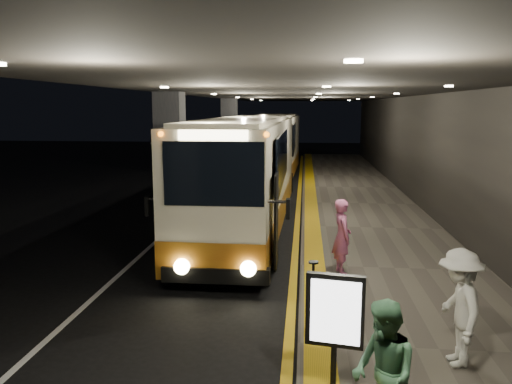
{
  "coord_description": "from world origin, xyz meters",
  "views": [
    {
      "loc": [
        2.56,
        -10.82,
        3.96
      ],
      "look_at": [
        1.28,
        2.31,
        1.7
      ],
      "focal_mm": 35.0,
      "sensor_mm": 36.0,
      "label": 1
    }
  ],
  "objects_px": {
    "passenger_waiting_green": "(383,374)",
    "info_sign": "(335,313)",
    "coach_main": "(246,180)",
    "coach_second": "(273,151)",
    "passenger_waiting_white": "(459,307)",
    "passenger_boarding": "(342,236)",
    "stanchion_post": "(313,292)"
  },
  "relations": [
    {
      "from": "passenger_waiting_green",
      "to": "info_sign",
      "type": "xyz_separation_m",
      "value": [
        -0.49,
        1.01,
        0.26
      ]
    },
    {
      "from": "passenger_waiting_green",
      "to": "info_sign",
      "type": "distance_m",
      "value": 1.16
    },
    {
      "from": "passenger_waiting_green",
      "to": "info_sign",
      "type": "bearing_deg",
      "value": -167.31
    },
    {
      "from": "coach_main",
      "to": "coach_second",
      "type": "height_order",
      "value": "coach_main"
    },
    {
      "from": "coach_second",
      "to": "passenger_waiting_white",
      "type": "bearing_deg",
      "value": -76.58
    },
    {
      "from": "coach_main",
      "to": "passenger_boarding",
      "type": "distance_m",
      "value": 4.9
    },
    {
      "from": "passenger_waiting_green",
      "to": "coach_second",
      "type": "bearing_deg",
      "value": 173.91
    },
    {
      "from": "passenger_boarding",
      "to": "info_sign",
      "type": "bearing_deg",
      "value": 161.42
    },
    {
      "from": "passenger_waiting_white",
      "to": "stanchion_post",
      "type": "distance_m",
      "value": 2.51
    },
    {
      "from": "coach_second",
      "to": "info_sign",
      "type": "relative_size",
      "value": 6.68
    },
    {
      "from": "coach_main",
      "to": "passenger_waiting_white",
      "type": "relative_size",
      "value": 6.4
    },
    {
      "from": "coach_second",
      "to": "stanchion_post",
      "type": "distance_m",
      "value": 18.1
    },
    {
      "from": "coach_second",
      "to": "passenger_boarding",
      "type": "height_order",
      "value": "coach_second"
    },
    {
      "from": "coach_second",
      "to": "stanchion_post",
      "type": "xyz_separation_m",
      "value": [
        1.87,
        -17.98,
        -0.95
      ]
    },
    {
      "from": "passenger_boarding",
      "to": "passenger_waiting_white",
      "type": "relative_size",
      "value": 0.98
    },
    {
      "from": "passenger_boarding",
      "to": "passenger_waiting_green",
      "type": "height_order",
      "value": "passenger_boarding"
    },
    {
      "from": "coach_main",
      "to": "info_sign",
      "type": "distance_m",
      "value": 9.25
    },
    {
      "from": "passenger_boarding",
      "to": "passenger_waiting_white",
      "type": "distance_m",
      "value": 4.26
    },
    {
      "from": "coach_main",
      "to": "stanchion_post",
      "type": "bearing_deg",
      "value": -72.48
    },
    {
      "from": "coach_main",
      "to": "info_sign",
      "type": "bearing_deg",
      "value": -74.86
    },
    {
      "from": "coach_second",
      "to": "stanchion_post",
      "type": "height_order",
      "value": "coach_second"
    },
    {
      "from": "coach_main",
      "to": "passenger_waiting_green",
      "type": "relative_size",
      "value": 6.72
    },
    {
      "from": "passenger_boarding",
      "to": "passenger_waiting_green",
      "type": "distance_m",
      "value": 5.94
    },
    {
      "from": "passenger_waiting_green",
      "to": "passenger_waiting_white",
      "type": "xyz_separation_m",
      "value": [
        1.38,
        1.92,
        0.04
      ]
    },
    {
      "from": "stanchion_post",
      "to": "info_sign",
      "type": "bearing_deg",
      "value": -83.54
    },
    {
      "from": "coach_main",
      "to": "passenger_boarding",
      "type": "bearing_deg",
      "value": -55.28
    },
    {
      "from": "coach_main",
      "to": "info_sign",
      "type": "relative_size",
      "value": 6.9
    },
    {
      "from": "passenger_waiting_white",
      "to": "stanchion_post",
      "type": "bearing_deg",
      "value": -122.46
    },
    {
      "from": "coach_second",
      "to": "stanchion_post",
      "type": "relative_size",
      "value": 9.99
    },
    {
      "from": "coach_main",
      "to": "coach_second",
      "type": "xyz_separation_m",
      "value": [
        0.12,
        11.22,
        -0.04
      ]
    },
    {
      "from": "info_sign",
      "to": "coach_second",
      "type": "bearing_deg",
      "value": 106.06
    },
    {
      "from": "coach_second",
      "to": "passenger_waiting_green",
      "type": "bearing_deg",
      "value": -81.26
    }
  ]
}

